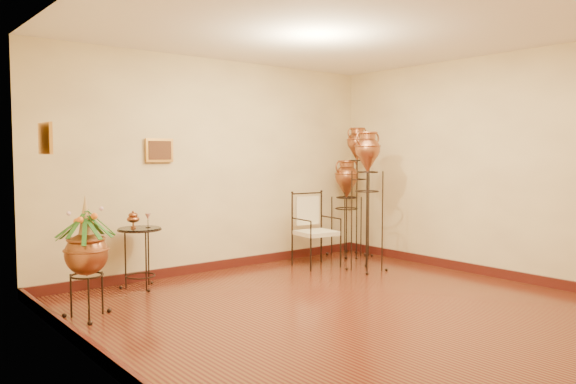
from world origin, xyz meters
TOP-DOWN VIEW (x-y plane):
  - ground at (0.00, 0.00)m, footprint 5.00×5.00m
  - room_shell at (-0.01, 0.01)m, footprint 5.02×5.02m
  - amphora_tall at (2.15, 2.01)m, footprint 0.50×0.50m
  - amphora_mid at (1.50, 1.19)m, footprint 0.53×0.53m
  - amphora_short at (2.07, 2.15)m, footprint 0.59×0.59m
  - planter_urn at (-2.15, 1.35)m, footprint 0.81×0.81m
  - armchair at (1.16, 1.81)m, footprint 0.63×0.60m
  - side_table at (-1.26, 2.15)m, footprint 0.59×0.59m

SIDE VIEW (x-z plane):
  - ground at x=0.00m, z-range 0.00..0.00m
  - side_table at x=-1.26m, z-range -0.08..0.81m
  - armchair at x=1.16m, z-range 0.00..1.02m
  - planter_urn at x=-2.15m, z-range 0.07..1.27m
  - amphora_short at x=2.07m, z-range 0.00..1.48m
  - amphora_mid at x=1.50m, z-range 0.01..1.88m
  - amphora_tall at x=2.15m, z-range 0.02..1.99m
  - room_shell at x=-0.01m, z-range 0.33..3.14m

